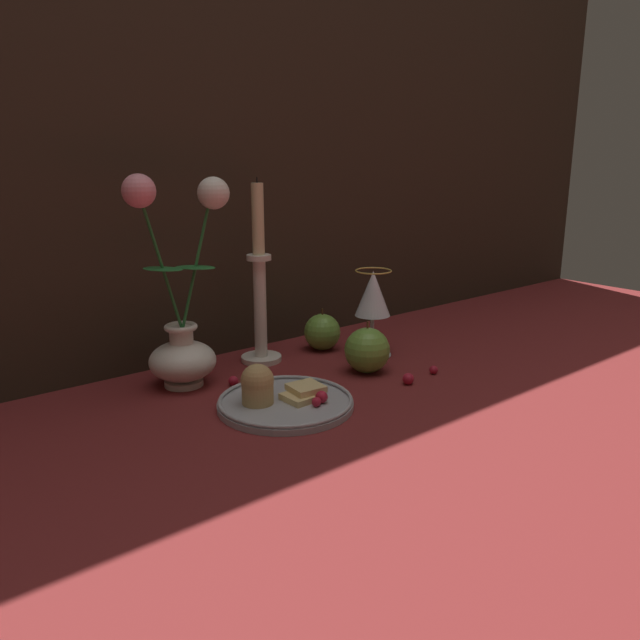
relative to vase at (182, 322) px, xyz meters
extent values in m
plane|color=maroon|center=(0.18, -0.13, -0.11)|extent=(2.40, 2.40, 0.00)
cube|color=#2D2319|center=(0.18, 0.13, 0.49)|extent=(2.40, 0.04, 1.20)
cylinder|color=silver|center=(0.00, 0.00, -0.11)|extent=(0.07, 0.07, 0.01)
ellipsoid|color=silver|center=(0.00, 0.00, -0.07)|extent=(0.11, 0.11, 0.07)
cylinder|color=silver|center=(0.00, 0.00, -0.03)|extent=(0.04, 0.04, 0.04)
torus|color=silver|center=(0.00, 0.00, -0.01)|extent=(0.06, 0.06, 0.01)
cylinder|color=#23662D|center=(-0.03, 0.00, 0.10)|extent=(0.06, 0.01, 0.23)
ellipsoid|color=#23662D|center=(-0.03, 0.00, 0.09)|extent=(0.07, 0.08, 0.00)
sphere|color=pink|center=(-0.06, 0.00, 0.22)|extent=(0.05, 0.05, 0.05)
cylinder|color=#23662D|center=(0.03, 0.00, 0.10)|extent=(0.07, 0.01, 0.22)
ellipsoid|color=#23662D|center=(0.03, 0.00, 0.09)|extent=(0.07, 0.08, 0.00)
sphere|color=silver|center=(0.07, -0.01, 0.21)|extent=(0.05, 0.05, 0.05)
cylinder|color=#A3A3A8|center=(0.08, -0.19, -0.11)|extent=(0.21, 0.21, 0.01)
torus|color=#A3A3A8|center=(0.08, -0.19, -0.10)|extent=(0.21, 0.21, 0.01)
cylinder|color=tan|center=(0.04, -0.17, -0.08)|extent=(0.05, 0.05, 0.04)
sphere|color=tan|center=(0.04, -0.17, -0.07)|extent=(0.05, 0.05, 0.05)
cube|color=#DBBC7A|center=(0.10, -0.20, -0.10)|extent=(0.05, 0.05, 0.01)
cube|color=#DBBC7A|center=(0.11, -0.19, -0.09)|extent=(0.05, 0.05, 0.01)
sphere|color=#AD192D|center=(0.10, -0.23, -0.09)|extent=(0.02, 0.02, 0.02)
sphere|color=#AD192D|center=(0.12, -0.23, -0.09)|extent=(0.02, 0.02, 0.02)
sphere|color=#AD192D|center=(0.14, -0.20, -0.09)|extent=(0.02, 0.02, 0.02)
cylinder|color=silver|center=(0.36, -0.08, -0.11)|extent=(0.08, 0.08, 0.00)
cylinder|color=silver|center=(0.36, -0.08, -0.07)|extent=(0.01, 0.01, 0.08)
cone|color=silver|center=(0.36, -0.08, 0.01)|extent=(0.07, 0.07, 0.09)
cone|color=maroon|center=(0.36, -0.08, 0.00)|extent=(0.06, 0.06, 0.06)
torus|color=gold|center=(0.36, -0.08, 0.06)|extent=(0.07, 0.07, 0.00)
cylinder|color=silver|center=(0.18, 0.03, -0.11)|extent=(0.08, 0.08, 0.01)
cylinder|color=silver|center=(0.18, 0.03, -0.01)|extent=(0.02, 0.02, 0.19)
cylinder|color=silver|center=(0.18, 0.03, 0.09)|extent=(0.05, 0.05, 0.01)
cylinder|color=beige|center=(0.18, 0.03, 0.16)|extent=(0.02, 0.02, 0.13)
cylinder|color=black|center=(0.18, 0.03, 0.23)|extent=(0.00, 0.00, 0.01)
sphere|color=#669938|center=(0.31, 0.01, -0.08)|extent=(0.07, 0.07, 0.07)
cylinder|color=#4C3319|center=(0.31, 0.01, -0.03)|extent=(0.00, 0.00, 0.01)
sphere|color=#669938|center=(0.29, -0.15, -0.07)|extent=(0.08, 0.08, 0.08)
cylinder|color=#4C3319|center=(0.29, -0.15, -0.02)|extent=(0.00, 0.00, 0.01)
sphere|color=#AD192D|center=(0.37, -0.23, -0.10)|extent=(0.02, 0.02, 0.02)
sphere|color=#AD192D|center=(0.30, -0.24, -0.10)|extent=(0.02, 0.02, 0.02)
sphere|color=#AD192D|center=(0.06, -0.05, -0.10)|extent=(0.02, 0.02, 0.02)
camera|label=1|loc=(-0.45, -0.93, 0.27)|focal=35.00mm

